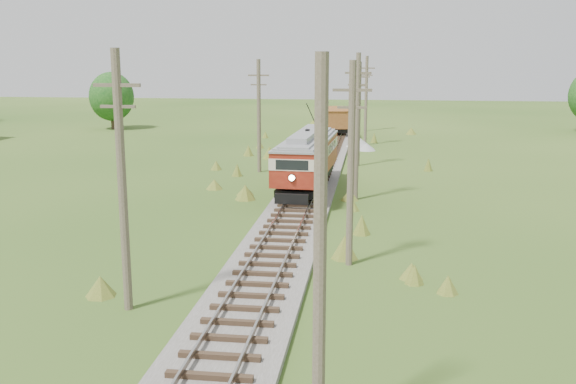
# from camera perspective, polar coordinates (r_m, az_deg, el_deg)

# --- Properties ---
(railbed_main) EXTENTS (3.60, 96.00, 0.57)m
(railbed_main) POSITION_cam_1_polar(r_m,az_deg,el_deg) (43.38, 1.91, 0.54)
(railbed_main) COLOR #605B54
(railbed_main) RESTS_ON ground
(streetcar) EXTENTS (3.27, 11.80, 5.35)m
(streetcar) POSITION_cam_1_polar(r_m,az_deg,el_deg) (41.50, 1.73, 3.29)
(streetcar) COLOR black
(streetcar) RESTS_ON ground
(gondola) EXTENTS (3.51, 7.90, 2.53)m
(gondola) POSITION_cam_1_polar(r_m,az_deg,el_deg) (73.61, 4.32, 6.53)
(gondola) COLOR black
(gondola) RESTS_ON ground
(gravel_pile) EXTENTS (3.22, 3.41, 1.17)m
(gravel_pile) POSITION_cam_1_polar(r_m,az_deg,el_deg) (62.69, 6.40, 4.30)
(gravel_pile) COLOR gray
(gravel_pile) RESTS_ON ground
(utility_pole_r_1) EXTENTS (0.30, 0.30, 8.80)m
(utility_pole_r_1) POSITION_cam_1_polar(r_m,az_deg,el_deg) (14.05, 2.85, -5.87)
(utility_pole_r_1) COLOR brown
(utility_pole_r_1) RESTS_ON ground
(utility_pole_r_2) EXTENTS (1.60, 0.30, 8.60)m
(utility_pole_r_2) POSITION_cam_1_polar(r_m,az_deg,el_deg) (26.70, 5.61, 2.61)
(utility_pole_r_2) COLOR brown
(utility_pole_r_2) RESTS_ON ground
(utility_pole_r_3) EXTENTS (1.60, 0.30, 9.00)m
(utility_pole_r_3) POSITION_cam_1_polar(r_m,az_deg,el_deg) (39.56, 6.16, 5.88)
(utility_pole_r_3) COLOR brown
(utility_pole_r_3) RESTS_ON ground
(utility_pole_r_4) EXTENTS (1.60, 0.30, 8.40)m
(utility_pole_r_4) POSITION_cam_1_polar(r_m,az_deg,el_deg) (52.54, 6.32, 7.00)
(utility_pole_r_4) COLOR brown
(utility_pole_r_4) RESTS_ON ground
(utility_pole_r_5) EXTENTS (1.60, 0.30, 8.90)m
(utility_pole_r_5) POSITION_cam_1_polar(r_m,az_deg,el_deg) (65.47, 6.96, 8.14)
(utility_pole_r_5) COLOR brown
(utility_pole_r_5) RESTS_ON ground
(utility_pole_r_6) EXTENTS (1.60, 0.30, 8.70)m
(utility_pole_r_6) POSITION_cam_1_polar(r_m,az_deg,el_deg) (78.46, 6.94, 8.66)
(utility_pole_r_6) COLOR brown
(utility_pole_r_6) RESTS_ON ground
(utility_pole_l_a) EXTENTS (1.60, 0.30, 9.00)m
(utility_pole_l_a) POSITION_cam_1_polar(r_m,az_deg,el_deg) (22.37, -14.55, 1.03)
(utility_pole_l_a) COLOR brown
(utility_pole_l_a) RESTS_ON ground
(utility_pole_l_b) EXTENTS (1.60, 0.30, 8.60)m
(utility_pole_l_b) POSITION_cam_1_polar(r_m,az_deg,el_deg) (49.30, -2.60, 6.86)
(utility_pole_l_b) COLOR brown
(utility_pole_l_b) RESTS_ON ground
(tree_mid_a) EXTENTS (5.46, 5.46, 7.03)m
(tree_mid_a) POSITION_cam_1_polar(r_m,az_deg,el_deg) (82.97, -15.41, 8.18)
(tree_mid_a) COLOR #38281C
(tree_mid_a) RESTS_ON ground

